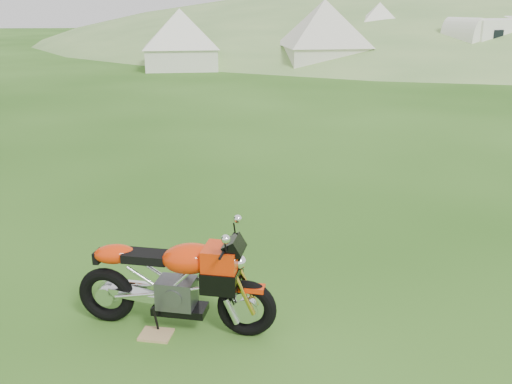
{
  "coord_description": "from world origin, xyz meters",
  "views": [
    {
      "loc": [
        -0.27,
        -5.15,
        2.74
      ],
      "look_at": [
        0.27,
        0.4,
        0.87
      ],
      "focal_mm": 40.0,
      "sensor_mm": 36.0,
      "label": 1
    }
  ],
  "objects_px": {
    "sport_motorcycle": "(174,275)",
    "tent_left": "(181,38)",
    "tent_mid": "(324,36)",
    "caravan": "(491,43)",
    "tent_right": "(378,32)",
    "plywood_board": "(156,335)"
  },
  "relations": [
    {
      "from": "sport_motorcycle",
      "to": "tent_mid",
      "type": "xyz_separation_m",
      "value": [
        5.44,
        19.71,
        0.86
      ]
    },
    {
      "from": "tent_left",
      "to": "tent_right",
      "type": "xyz_separation_m",
      "value": [
        9.22,
        2.36,
        0.07
      ]
    },
    {
      "from": "tent_mid",
      "to": "plywood_board",
      "type": "bearing_deg",
      "value": -108.78
    },
    {
      "from": "tent_left",
      "to": "caravan",
      "type": "distance_m",
      "value": 13.15
    },
    {
      "from": "tent_left",
      "to": "tent_mid",
      "type": "relative_size",
      "value": 0.92
    },
    {
      "from": "sport_motorcycle",
      "to": "plywood_board",
      "type": "relative_size",
      "value": 6.3
    },
    {
      "from": "sport_motorcycle",
      "to": "tent_left",
      "type": "xyz_separation_m",
      "value": [
        -0.52,
        20.43,
        0.75
      ]
    },
    {
      "from": "tent_mid",
      "to": "tent_left",
      "type": "bearing_deg",
      "value": 170.08
    },
    {
      "from": "tent_right",
      "to": "caravan",
      "type": "xyz_separation_m",
      "value": [
        3.89,
        -3.42,
        -0.3
      ]
    },
    {
      "from": "plywood_board",
      "to": "tent_left",
      "type": "distance_m",
      "value": 20.6
    },
    {
      "from": "plywood_board",
      "to": "tent_right",
      "type": "distance_m",
      "value": 24.61
    },
    {
      "from": "plywood_board",
      "to": "tent_mid",
      "type": "distance_m",
      "value": 20.66
    },
    {
      "from": "plywood_board",
      "to": "tent_mid",
      "type": "xyz_separation_m",
      "value": [
        5.61,
        19.83,
        1.36
      ]
    },
    {
      "from": "plywood_board",
      "to": "tent_left",
      "type": "xyz_separation_m",
      "value": [
        -0.35,
        20.56,
        1.25
      ]
    },
    {
      "from": "tent_left",
      "to": "tent_right",
      "type": "relative_size",
      "value": 0.95
    },
    {
      "from": "tent_mid",
      "to": "sport_motorcycle",
      "type": "bearing_deg",
      "value": -108.42
    },
    {
      "from": "tent_right",
      "to": "caravan",
      "type": "height_order",
      "value": "tent_right"
    },
    {
      "from": "plywood_board",
      "to": "tent_mid",
      "type": "height_order",
      "value": "tent_mid"
    },
    {
      "from": "tent_right",
      "to": "sport_motorcycle",
      "type": "bearing_deg",
      "value": -102.45
    },
    {
      "from": "caravan",
      "to": "tent_left",
      "type": "bearing_deg",
      "value": 150.67
    },
    {
      "from": "tent_right",
      "to": "tent_mid",
      "type": "bearing_deg",
      "value": -128.18
    },
    {
      "from": "tent_mid",
      "to": "caravan",
      "type": "xyz_separation_m",
      "value": [
        7.15,
        -0.34,
        -0.34
      ]
    }
  ]
}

